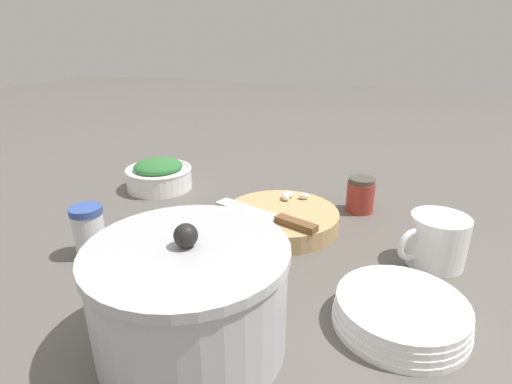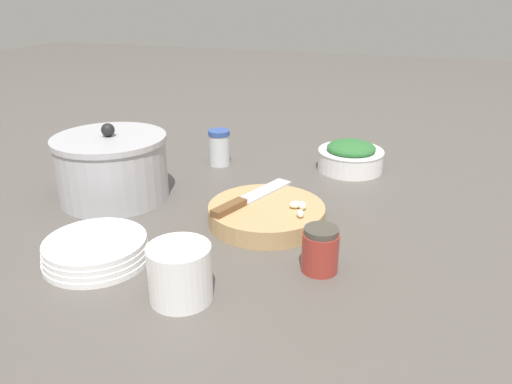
{
  "view_description": "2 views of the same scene",
  "coord_description": "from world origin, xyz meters",
  "px_view_note": "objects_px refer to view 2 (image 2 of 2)",
  "views": [
    {
      "loc": [
        -0.25,
        0.64,
        0.36
      ],
      "look_at": [
        0.0,
        -0.05,
        0.07
      ],
      "focal_mm": 28.0,
      "sensor_mm": 36.0,
      "label": 1
    },
    {
      "loc": [
        -0.89,
        -0.33,
        0.44
      ],
      "look_at": [
        -0.04,
        -0.04,
        0.06
      ],
      "focal_mm": 35.0,
      "sensor_mm": 36.0,
      "label": 2
    }
  ],
  "objects_px": {
    "herb_bowl": "(351,156)",
    "garlic_cloves": "(299,207)",
    "plate_stack": "(96,250)",
    "honey_jar": "(320,250)",
    "coffee_mug": "(180,272)",
    "stock_pot": "(112,167)",
    "cutting_board": "(266,214)",
    "spice_jar": "(219,147)",
    "chef_knife": "(247,199)"
  },
  "relations": [
    {
      "from": "cutting_board",
      "to": "coffee_mug",
      "type": "bearing_deg",
      "value": 171.09
    },
    {
      "from": "coffee_mug",
      "to": "honey_jar",
      "type": "distance_m",
      "value": 0.23
    },
    {
      "from": "cutting_board",
      "to": "chef_knife",
      "type": "bearing_deg",
      "value": 76.36
    },
    {
      "from": "chef_knife",
      "to": "herb_bowl",
      "type": "height_order",
      "value": "herb_bowl"
    },
    {
      "from": "plate_stack",
      "to": "honey_jar",
      "type": "bearing_deg",
      "value": -75.71
    },
    {
      "from": "honey_jar",
      "to": "stock_pot",
      "type": "height_order",
      "value": "stock_pot"
    },
    {
      "from": "garlic_cloves",
      "to": "spice_jar",
      "type": "height_order",
      "value": "spice_jar"
    },
    {
      "from": "coffee_mug",
      "to": "spice_jar",
      "type": "bearing_deg",
      "value": 17.04
    },
    {
      "from": "coffee_mug",
      "to": "stock_pot",
      "type": "distance_m",
      "value": 0.43
    },
    {
      "from": "honey_jar",
      "to": "plate_stack",
      "type": "bearing_deg",
      "value": 104.29
    },
    {
      "from": "coffee_mug",
      "to": "cutting_board",
      "type": "bearing_deg",
      "value": -8.91
    },
    {
      "from": "chef_knife",
      "to": "spice_jar",
      "type": "height_order",
      "value": "spice_jar"
    },
    {
      "from": "chef_knife",
      "to": "honey_jar",
      "type": "bearing_deg",
      "value": -20.09
    },
    {
      "from": "chef_knife",
      "to": "plate_stack",
      "type": "height_order",
      "value": "chef_knife"
    },
    {
      "from": "herb_bowl",
      "to": "plate_stack",
      "type": "height_order",
      "value": "herb_bowl"
    },
    {
      "from": "herb_bowl",
      "to": "garlic_cloves",
      "type": "bearing_deg",
      "value": 173.23
    },
    {
      "from": "chef_knife",
      "to": "herb_bowl",
      "type": "bearing_deg",
      "value": 85.84
    },
    {
      "from": "herb_bowl",
      "to": "coffee_mug",
      "type": "height_order",
      "value": "coffee_mug"
    },
    {
      "from": "cutting_board",
      "to": "chef_knife",
      "type": "relative_size",
      "value": 1.01
    },
    {
      "from": "garlic_cloves",
      "to": "spice_jar",
      "type": "bearing_deg",
      "value": 44.76
    },
    {
      "from": "plate_stack",
      "to": "garlic_cloves",
      "type": "bearing_deg",
      "value": -51.91
    },
    {
      "from": "herb_bowl",
      "to": "honey_jar",
      "type": "relative_size",
      "value": 2.15
    },
    {
      "from": "herb_bowl",
      "to": "stock_pot",
      "type": "relative_size",
      "value": 0.69
    },
    {
      "from": "chef_knife",
      "to": "plate_stack",
      "type": "distance_m",
      "value": 0.3
    },
    {
      "from": "herb_bowl",
      "to": "plate_stack",
      "type": "bearing_deg",
      "value": 150.15
    },
    {
      "from": "cutting_board",
      "to": "coffee_mug",
      "type": "relative_size",
      "value": 2.03
    },
    {
      "from": "garlic_cloves",
      "to": "honey_jar",
      "type": "xyz_separation_m",
      "value": [
        -0.14,
        -0.07,
        -0.01
      ]
    },
    {
      "from": "herb_bowl",
      "to": "honey_jar",
      "type": "height_order",
      "value": "honey_jar"
    },
    {
      "from": "garlic_cloves",
      "to": "coffee_mug",
      "type": "bearing_deg",
      "value": 158.53
    },
    {
      "from": "coffee_mug",
      "to": "herb_bowl",
      "type": "bearing_deg",
      "value": -13.49
    },
    {
      "from": "spice_jar",
      "to": "stock_pot",
      "type": "distance_m",
      "value": 0.3
    },
    {
      "from": "cutting_board",
      "to": "garlic_cloves",
      "type": "height_order",
      "value": "garlic_cloves"
    },
    {
      "from": "garlic_cloves",
      "to": "plate_stack",
      "type": "height_order",
      "value": "garlic_cloves"
    },
    {
      "from": "cutting_board",
      "to": "honey_jar",
      "type": "relative_size",
      "value": 2.99
    },
    {
      "from": "chef_knife",
      "to": "garlic_cloves",
      "type": "height_order",
      "value": "garlic_cloves"
    },
    {
      "from": "herb_bowl",
      "to": "plate_stack",
      "type": "xyz_separation_m",
      "value": [
        -0.58,
        0.34,
        -0.02
      ]
    },
    {
      "from": "garlic_cloves",
      "to": "stock_pot",
      "type": "bearing_deg",
      "value": 88.13
    },
    {
      "from": "garlic_cloves",
      "to": "plate_stack",
      "type": "distance_m",
      "value": 0.37
    },
    {
      "from": "garlic_cloves",
      "to": "herb_bowl",
      "type": "bearing_deg",
      "value": -6.77
    },
    {
      "from": "herb_bowl",
      "to": "stock_pot",
      "type": "height_order",
      "value": "stock_pot"
    },
    {
      "from": "herb_bowl",
      "to": "cutting_board",
      "type": "bearing_deg",
      "value": 162.97
    },
    {
      "from": "cutting_board",
      "to": "honey_jar",
      "type": "bearing_deg",
      "value": -135.73
    },
    {
      "from": "chef_knife",
      "to": "stock_pot",
      "type": "height_order",
      "value": "stock_pot"
    },
    {
      "from": "honey_jar",
      "to": "coffee_mug",
      "type": "bearing_deg",
      "value": 128.34
    },
    {
      "from": "garlic_cloves",
      "to": "spice_jar",
      "type": "xyz_separation_m",
      "value": [
        0.29,
        0.28,
        0.0
      ]
    },
    {
      "from": "garlic_cloves",
      "to": "honey_jar",
      "type": "bearing_deg",
      "value": -152.97
    },
    {
      "from": "spice_jar",
      "to": "garlic_cloves",
      "type": "bearing_deg",
      "value": -135.24
    },
    {
      "from": "garlic_cloves",
      "to": "stock_pot",
      "type": "relative_size",
      "value": 0.26
    },
    {
      "from": "honey_jar",
      "to": "cutting_board",
      "type": "bearing_deg",
      "value": 44.27
    },
    {
      "from": "garlic_cloves",
      "to": "plate_stack",
      "type": "bearing_deg",
      "value": 128.09
    }
  ]
}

